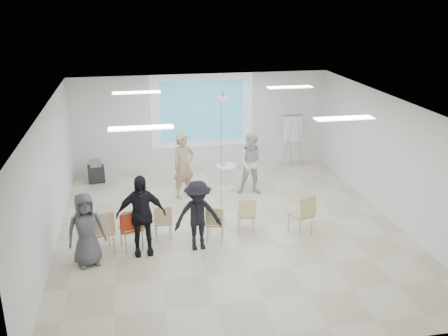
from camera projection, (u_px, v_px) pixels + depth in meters
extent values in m
cube|color=beige|center=(230.00, 230.00, 11.98)|extent=(8.00, 9.00, 0.10)
cube|color=white|center=(231.00, 103.00, 10.94)|extent=(8.00, 9.00, 0.10)
cube|color=silver|center=(202.00, 121.00, 15.67)|extent=(8.00, 0.10, 3.00)
cube|color=silver|center=(47.00, 181.00, 10.75)|extent=(0.10, 9.00, 3.00)
cube|color=silver|center=(393.00, 159.00, 12.17)|extent=(0.10, 9.00, 3.00)
cube|color=silver|center=(202.00, 111.00, 15.50)|extent=(3.20, 0.01, 2.30)
cube|color=teal|center=(202.00, 111.00, 15.48)|extent=(2.60, 0.01, 1.90)
cylinder|color=white|center=(226.00, 188.00, 14.32)|extent=(0.55, 0.55, 0.05)
cylinder|color=white|center=(226.00, 178.00, 14.21)|extent=(0.15, 0.15, 0.64)
cylinder|color=white|center=(226.00, 166.00, 14.10)|extent=(0.75, 0.75, 0.04)
cube|color=white|center=(228.00, 166.00, 14.06)|extent=(0.21, 0.16, 0.01)
cube|color=teal|center=(224.00, 164.00, 14.15)|extent=(0.19, 0.23, 0.01)
imported|color=tan|center=(184.00, 162.00, 13.43)|extent=(0.90, 0.79, 2.05)
imported|color=silver|center=(253.00, 160.00, 13.71)|extent=(1.08, 0.94, 1.94)
cube|color=white|center=(189.00, 147.00, 13.59)|extent=(0.10, 0.13, 0.04)
cube|color=white|center=(244.00, 146.00, 13.80)|extent=(0.07, 0.14, 0.04)
cube|color=tan|center=(102.00, 232.00, 10.68)|extent=(0.59, 0.59, 0.04)
cube|color=tan|center=(104.00, 224.00, 10.40)|extent=(0.47, 0.23, 0.44)
cylinder|color=gray|center=(96.00, 248.00, 10.52)|extent=(0.03, 0.03, 0.49)
cylinder|color=#96989E|center=(114.00, 244.00, 10.69)|extent=(0.03, 0.03, 0.49)
cylinder|color=gray|center=(92.00, 241.00, 10.83)|extent=(0.03, 0.03, 0.49)
cylinder|color=#94969C|center=(109.00, 237.00, 11.00)|extent=(0.03, 0.03, 0.49)
cube|color=tan|center=(131.00, 228.00, 10.86)|extent=(0.56, 0.56, 0.04)
cube|color=tan|center=(133.00, 221.00, 10.58)|extent=(0.47, 0.21, 0.44)
cylinder|color=gray|center=(126.00, 244.00, 10.71)|extent=(0.03, 0.03, 0.48)
cylinder|color=gray|center=(142.00, 240.00, 10.86)|extent=(0.03, 0.03, 0.48)
cylinder|color=gray|center=(121.00, 237.00, 11.02)|extent=(0.03, 0.03, 0.48)
cylinder|color=#919499|center=(137.00, 233.00, 11.17)|extent=(0.03, 0.03, 0.48)
cube|color=tan|center=(163.00, 221.00, 11.33)|extent=(0.41, 0.41, 0.04)
cube|color=tan|center=(163.00, 215.00, 11.08)|extent=(0.40, 0.09, 0.38)
cylinder|color=gray|center=(157.00, 234.00, 11.22)|extent=(0.02, 0.02, 0.41)
cylinder|color=gray|center=(171.00, 232.00, 11.29)|extent=(0.02, 0.02, 0.41)
cylinder|color=gray|center=(155.00, 228.00, 11.51)|extent=(0.02, 0.02, 0.41)
cylinder|color=#909398|center=(169.00, 226.00, 11.58)|extent=(0.02, 0.02, 0.41)
cube|color=tan|center=(215.00, 223.00, 11.26)|extent=(0.49, 0.49, 0.04)
cube|color=tan|center=(214.00, 217.00, 11.00)|extent=(0.40, 0.18, 0.38)
cylinder|color=gray|center=(208.00, 234.00, 11.19)|extent=(0.03, 0.03, 0.42)
cylinder|color=gray|center=(222.00, 235.00, 11.17)|extent=(0.03, 0.03, 0.42)
cylinder|color=gray|center=(209.00, 228.00, 11.49)|extent=(0.03, 0.03, 0.42)
cylinder|color=gray|center=(223.00, 229.00, 11.47)|extent=(0.03, 0.03, 0.42)
cube|color=tan|center=(246.00, 214.00, 11.65)|extent=(0.45, 0.45, 0.04)
cube|color=#CFB978|center=(247.00, 208.00, 11.39)|extent=(0.41, 0.12, 0.39)
cylinder|color=#96989E|center=(240.00, 226.00, 11.56)|extent=(0.02, 0.02, 0.43)
cylinder|color=#93959B|center=(254.00, 226.00, 11.59)|extent=(0.02, 0.02, 0.43)
cylinder|color=gray|center=(238.00, 220.00, 11.87)|extent=(0.02, 0.02, 0.43)
cylinder|color=#95989D|center=(252.00, 220.00, 11.89)|extent=(0.02, 0.02, 0.43)
cube|color=tan|center=(301.00, 214.00, 11.50)|extent=(0.62, 0.62, 0.04)
cube|color=tan|center=(308.00, 207.00, 11.23)|extent=(0.47, 0.28, 0.45)
cylinder|color=#92959A|center=(300.00, 230.00, 11.33)|extent=(0.03, 0.03, 0.49)
cylinder|color=#95989D|center=(312.00, 225.00, 11.54)|extent=(0.03, 0.03, 0.49)
cylinder|color=gray|center=(289.00, 224.00, 11.63)|extent=(0.03, 0.03, 0.49)
cylinder|color=gray|center=(301.00, 220.00, 11.83)|extent=(0.03, 0.03, 0.49)
cube|color=#AE2B15|center=(131.00, 223.00, 10.58)|extent=(0.44, 0.21, 0.41)
imported|color=black|center=(163.00, 220.00, 11.34)|extent=(0.32, 0.24, 0.02)
imported|color=black|center=(141.00, 210.00, 10.49)|extent=(1.21, 0.75, 2.05)
imported|color=black|center=(198.00, 211.00, 10.71)|extent=(1.18, 0.67, 1.80)
imported|color=#525357|center=(86.00, 226.00, 10.09)|extent=(0.98, 0.79, 1.76)
cylinder|color=gray|center=(287.00, 144.00, 15.79)|extent=(0.31, 0.17, 1.57)
cylinder|color=#96989E|center=(300.00, 143.00, 15.90)|extent=(0.28, 0.21, 1.57)
cylinder|color=gray|center=(290.00, 141.00, 16.10)|extent=(0.05, 0.35, 1.57)
cube|color=silver|center=(293.00, 128.00, 15.78)|extent=(0.63, 0.23, 0.88)
cube|color=gray|center=(293.00, 115.00, 15.67)|extent=(0.64, 0.11, 0.06)
cube|color=black|center=(96.00, 174.00, 14.77)|extent=(0.51, 0.43, 0.47)
cube|color=gray|center=(95.00, 163.00, 14.66)|extent=(0.36, 0.32, 0.21)
cylinder|color=black|center=(91.00, 183.00, 14.67)|extent=(0.06, 0.06, 0.06)
cylinder|color=black|center=(104.00, 182.00, 14.78)|extent=(0.06, 0.06, 0.06)
cylinder|color=black|center=(90.00, 180.00, 14.92)|extent=(0.06, 0.06, 0.06)
cylinder|color=black|center=(103.00, 179.00, 15.03)|extent=(0.06, 0.06, 0.06)
cube|color=white|center=(223.00, 99.00, 12.42)|extent=(0.30, 0.25, 0.10)
cylinder|color=gray|center=(223.00, 95.00, 12.39)|extent=(0.04, 0.04, 0.14)
cylinder|color=black|center=(221.00, 155.00, 12.82)|extent=(0.01, 0.01, 2.77)
cylinder|color=white|center=(225.00, 155.00, 12.82)|extent=(0.01, 0.01, 2.77)
cube|color=white|center=(137.00, 93.00, 12.47)|extent=(1.20, 0.30, 0.02)
cube|color=white|center=(290.00, 87.00, 13.17)|extent=(1.20, 0.30, 0.02)
cube|color=white|center=(141.00, 128.00, 9.23)|extent=(1.20, 0.30, 0.02)
cube|color=white|center=(344.00, 118.00, 9.93)|extent=(1.20, 0.30, 0.02)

